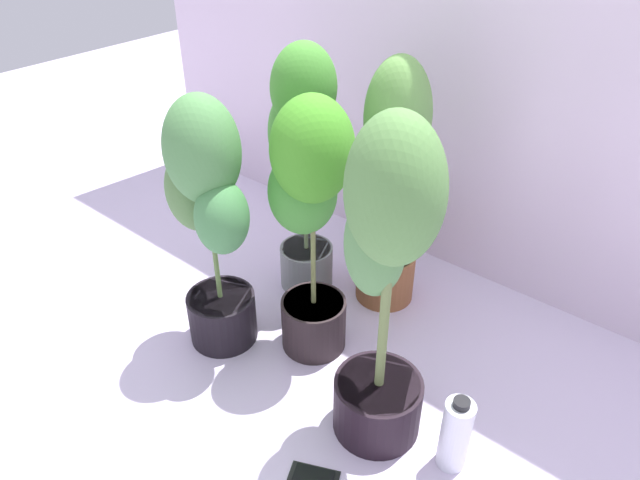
% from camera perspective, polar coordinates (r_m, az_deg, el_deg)
% --- Properties ---
extents(ground_plane, '(8.00, 8.00, 0.00)m').
position_cam_1_polar(ground_plane, '(2.07, -1.49, -11.95)').
color(ground_plane, silver).
rests_on(ground_plane, ground).
extents(mylar_back_wall, '(3.20, 0.01, 2.00)m').
position_cam_1_polar(mylar_back_wall, '(2.22, 13.75, 20.31)').
color(mylar_back_wall, silver).
rests_on(mylar_back_wall, ground).
extents(potted_plant_front_right, '(0.36, 0.34, 1.03)m').
position_cam_1_polar(potted_plant_front_right, '(1.51, 6.43, -3.34)').
color(potted_plant_front_right, black).
rests_on(potted_plant_front_right, ground).
extents(potted_plant_back_left, '(0.36, 0.31, 0.98)m').
position_cam_1_polar(potted_plant_back_left, '(2.11, -1.73, 8.04)').
color(potted_plant_back_left, slate).
rests_on(potted_plant_back_left, ground).
extents(potted_plant_center, '(0.36, 0.32, 0.93)m').
position_cam_1_polar(potted_plant_center, '(1.81, -1.01, 3.13)').
color(potted_plant_center, black).
rests_on(potted_plant_center, ground).
extents(potted_plant_front_left, '(0.42, 0.30, 0.92)m').
position_cam_1_polar(potted_plant_front_left, '(1.88, -10.89, 2.82)').
color(potted_plant_front_left, black).
rests_on(potted_plant_front_left, ground).
extents(potted_plant_back_center, '(0.34, 0.27, 0.96)m').
position_cam_1_polar(potted_plant_back_center, '(2.06, 7.20, 6.40)').
color(potted_plant_back_center, '#935832').
rests_on(potted_plant_back_center, ground).
extents(cell_phone, '(0.16, 0.12, 0.01)m').
position_cam_1_polar(cell_phone, '(1.78, -0.61, -22.24)').
color(cell_phone, black).
rests_on(cell_phone, ground).
extents(nutrient_bottle, '(0.09, 0.09, 0.26)m').
position_cam_1_polar(nutrient_bottle, '(1.76, 13.20, -18.11)').
color(nutrient_bottle, white).
rests_on(nutrient_bottle, ground).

